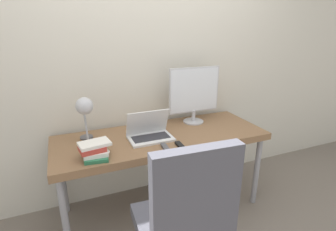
# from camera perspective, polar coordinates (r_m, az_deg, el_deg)

# --- Properties ---
(ground_plane) EXTENTS (12.00, 12.00, 0.00)m
(ground_plane) POSITION_cam_1_polar(r_m,az_deg,el_deg) (2.40, 1.97, -23.66)
(ground_plane) COLOR #70665B
(wall_back) EXTENTS (8.00, 0.05, 2.60)m
(wall_back) POSITION_cam_1_polar(r_m,az_deg,el_deg) (2.47, -4.91, 11.38)
(wall_back) COLOR beige
(wall_back) RESTS_ON ground_plane
(desk) EXTENTS (1.80, 0.67, 0.74)m
(desk) POSITION_cam_1_polar(r_m,az_deg,el_deg) (2.28, -1.35, -5.63)
(desk) COLOR brown
(desk) RESTS_ON ground_plane
(laptop) EXTENTS (0.36, 0.24, 0.23)m
(laptop) POSITION_cam_1_polar(r_m,az_deg,el_deg) (2.17, -4.01, -3.78)
(laptop) COLOR silver
(laptop) RESTS_ON desk
(monitor) EXTENTS (0.51, 0.20, 0.53)m
(monitor) POSITION_cam_1_polar(r_m,az_deg,el_deg) (2.47, 5.71, 4.94)
(monitor) COLOR #B7B7BC
(monitor) RESTS_ON desk
(desk_lamp) EXTENTS (0.13, 0.26, 0.39)m
(desk_lamp) POSITION_cam_1_polar(r_m,az_deg,el_deg) (2.07, -17.70, 1.38)
(desk_lamp) COLOR #4C4C51
(desk_lamp) RESTS_ON desk
(office_chair) EXTENTS (0.54, 0.56, 1.12)m
(office_chair) POSITION_cam_1_polar(r_m,az_deg,el_deg) (1.54, 3.62, -22.30)
(office_chair) COLOR black
(office_chair) RESTS_ON ground_plane
(book_stack) EXTENTS (0.23, 0.20, 0.12)m
(book_stack) POSITION_cam_1_polar(r_m,az_deg,el_deg) (1.93, -15.71, -7.33)
(book_stack) COLOR #286B47
(book_stack) RESTS_ON desk
(tv_remote) EXTENTS (0.06, 0.18, 0.02)m
(tv_remote) POSITION_cam_1_polar(r_m,az_deg,el_deg) (1.99, -0.43, -7.22)
(tv_remote) COLOR #4C4C51
(tv_remote) RESTS_ON desk
(media_remote) EXTENTS (0.04, 0.14, 0.02)m
(media_remote) POSITION_cam_1_polar(r_m,az_deg,el_deg) (2.04, 2.71, -6.59)
(media_remote) COLOR black
(media_remote) RESTS_ON desk
(game_controller) EXTENTS (0.13, 0.10, 0.04)m
(game_controller) POSITION_cam_1_polar(r_m,az_deg,el_deg) (1.97, -14.46, -7.87)
(game_controller) COLOR white
(game_controller) RESTS_ON desk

